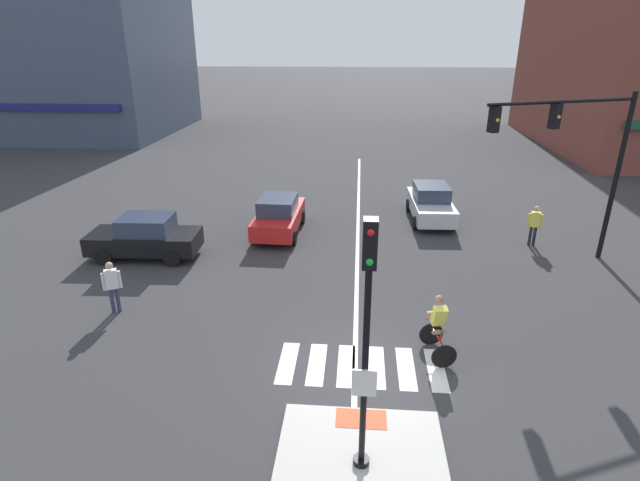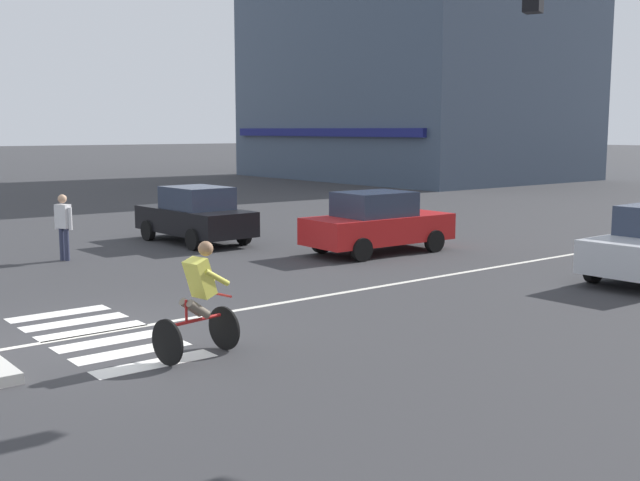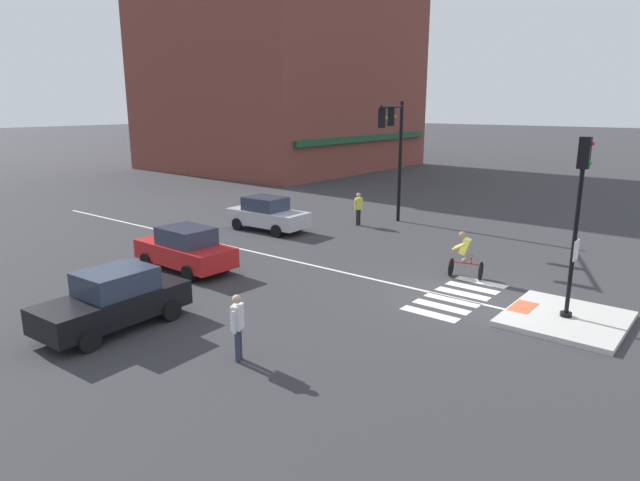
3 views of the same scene
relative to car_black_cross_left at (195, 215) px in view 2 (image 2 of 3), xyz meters
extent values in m
plane|color=#333335|center=(8.22, -6.39, -0.81)|extent=(300.00, 300.00, 0.00)
cube|color=silver|center=(6.31, -6.30, -0.81)|extent=(0.44, 1.80, 0.01)
cube|color=silver|center=(7.07, -6.30, -0.81)|extent=(0.44, 1.80, 0.01)
cube|color=silver|center=(7.83, -6.30, -0.81)|extent=(0.44, 1.80, 0.01)
cube|color=silver|center=(8.60, -6.30, -0.81)|extent=(0.44, 1.80, 0.01)
cube|color=silver|center=(9.36, -6.30, -0.81)|extent=(0.44, 1.80, 0.01)
cube|color=silver|center=(10.12, -6.30, -0.81)|extent=(0.44, 1.80, 0.01)
cube|color=silver|center=(8.06, 3.61, -0.81)|extent=(0.14, 28.00, 0.01)
cube|color=#3D4C60|center=(-18.60, 27.21, 9.79)|extent=(20.12, 15.69, 21.20)
cube|color=navy|center=(-18.60, 19.21, 2.29)|extent=(18.11, 0.30, 0.50)
cube|color=black|center=(-0.04, 0.00, -0.16)|extent=(4.17, 1.88, 0.70)
cube|color=#2D384C|center=(0.11, 0.00, 0.51)|extent=(1.96, 1.56, 0.64)
cylinder|color=black|center=(-1.27, -0.89, -0.51)|extent=(0.61, 0.21, 0.60)
cylinder|color=black|center=(-1.34, 0.78, -0.51)|extent=(0.61, 0.21, 0.60)
cylinder|color=black|center=(1.27, -0.78, -0.51)|extent=(0.61, 0.21, 0.60)
cylinder|color=black|center=(1.19, 0.89, -0.51)|extent=(0.61, 0.21, 0.60)
cylinder|color=black|center=(10.58, 3.80, -0.51)|extent=(0.20, 0.61, 0.60)
cube|color=red|center=(4.67, 2.92, -0.16)|extent=(1.81, 4.14, 0.70)
cube|color=#2D384C|center=(4.67, 2.77, 0.51)|extent=(1.53, 1.94, 0.64)
cylinder|color=black|center=(3.87, 4.22, -0.51)|extent=(0.20, 0.60, 0.60)
cylinder|color=black|center=(5.54, 4.17, -0.51)|extent=(0.20, 0.60, 0.60)
cylinder|color=black|center=(3.80, 1.68, -0.51)|extent=(0.20, 0.60, 0.60)
cylinder|color=black|center=(5.47, 1.63, -0.51)|extent=(0.20, 0.60, 0.60)
cylinder|color=black|center=(10.11, -5.16, -0.48)|extent=(0.66, 0.16, 0.66)
cylinder|color=black|center=(10.30, -6.19, -0.48)|extent=(0.66, 0.16, 0.66)
cylinder|color=#B21E1E|center=(10.20, -5.67, -0.26)|extent=(0.21, 0.89, 0.05)
cylinder|color=#B21E1E|center=(10.24, -5.85, -0.08)|extent=(0.04, 0.04, 0.30)
cylinder|color=#B21E1E|center=(10.12, -5.21, 0.04)|extent=(0.44, 0.12, 0.04)
cylinder|color=#6B6051|center=(10.13, -5.71, -0.08)|extent=(0.19, 0.41, 0.33)
cylinder|color=#6B6051|center=(10.29, -5.68, -0.08)|extent=(0.19, 0.41, 0.33)
cube|color=#DBD64C|center=(10.19, -5.60, 0.35)|extent=(0.40, 0.44, 0.60)
sphere|color=#936B4C|center=(10.17, -5.48, 0.76)|extent=(0.22, 0.22, 0.22)
cylinder|color=#DBD64C|center=(10.00, -5.45, 0.35)|extent=(0.16, 0.46, 0.31)
cylinder|color=#DBD64C|center=(10.31, -5.39, 0.35)|extent=(0.16, 0.46, 0.31)
cylinder|color=#2D334C|center=(0.79, -4.10, -0.40)|extent=(0.12, 0.12, 0.82)
cylinder|color=#2D334C|center=(0.64, -4.17, -0.40)|extent=(0.12, 0.12, 0.82)
cube|color=silver|center=(0.72, -4.13, 0.31)|extent=(0.42, 0.36, 0.60)
cylinder|color=silver|center=(0.92, -4.03, 0.26)|extent=(0.09, 0.09, 0.56)
cylinder|color=silver|center=(0.51, -4.24, 0.26)|extent=(0.09, 0.09, 0.56)
sphere|color=tan|center=(0.72, -4.13, 0.75)|extent=(0.22, 0.22, 0.22)
camera|label=1|loc=(7.99, -16.94, 6.96)|focal=27.90mm
camera|label=2|loc=(19.89, -11.02, 2.46)|focal=43.68mm
camera|label=3|loc=(-7.60, -13.25, 5.19)|focal=30.90mm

